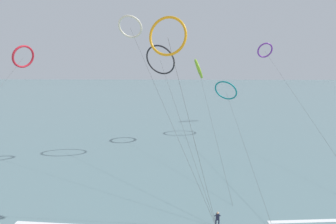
{
  "coord_description": "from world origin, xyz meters",
  "views": [
    {
      "loc": [
        1.11,
        -16.24,
        15.79
      ],
      "look_at": [
        0.0,
        20.3,
        8.72
      ],
      "focal_mm": 28.72,
      "sensor_mm": 36.0,
      "label": 1
    }
  ],
  "objects_px": {
    "kite_crimson": "(23,57)",
    "kite_ivory": "(130,27)",
    "kite_teal": "(226,91)",
    "kite_lime": "(199,69)",
    "kite_charcoal": "(160,60)",
    "kite_violet": "(265,50)",
    "kite_amber": "(168,36)",
    "surfer_emerald": "(217,221)"
  },
  "relations": [
    {
      "from": "kite_crimson",
      "to": "kite_amber",
      "type": "distance_m",
      "value": 36.55
    },
    {
      "from": "kite_lime",
      "to": "kite_amber",
      "type": "relative_size",
      "value": 1.4
    },
    {
      "from": "kite_crimson",
      "to": "kite_ivory",
      "type": "bearing_deg",
      "value": 97.97
    },
    {
      "from": "kite_ivory",
      "to": "kite_teal",
      "type": "distance_m",
      "value": 25.94
    },
    {
      "from": "surfer_emerald",
      "to": "kite_teal",
      "type": "height_order",
      "value": "kite_teal"
    },
    {
      "from": "surfer_emerald",
      "to": "kite_teal",
      "type": "bearing_deg",
      "value": 78.27
    },
    {
      "from": "surfer_emerald",
      "to": "kite_crimson",
      "type": "distance_m",
      "value": 45.21
    },
    {
      "from": "kite_ivory",
      "to": "kite_teal",
      "type": "relative_size",
      "value": 0.58
    },
    {
      "from": "kite_lime",
      "to": "kite_charcoal",
      "type": "bearing_deg",
      "value": 136.32
    },
    {
      "from": "kite_ivory",
      "to": "kite_teal",
      "type": "xyz_separation_m",
      "value": [
        17.82,
        14.98,
        -11.45
      ]
    },
    {
      "from": "surfer_emerald",
      "to": "kite_amber",
      "type": "distance_m",
      "value": 18.2
    },
    {
      "from": "kite_charcoal",
      "to": "kite_ivory",
      "type": "xyz_separation_m",
      "value": [
        -4.46,
        -2.58,
        5.01
      ]
    },
    {
      "from": "kite_crimson",
      "to": "kite_violet",
      "type": "bearing_deg",
      "value": 138.62
    },
    {
      "from": "kite_lime",
      "to": "kite_ivory",
      "type": "bearing_deg",
      "value": 130.75
    },
    {
      "from": "kite_ivory",
      "to": "kite_teal",
      "type": "bearing_deg",
      "value": -130.08
    },
    {
      "from": "kite_violet",
      "to": "kite_amber",
      "type": "xyz_separation_m",
      "value": [
        -23.38,
        -44.04,
        -0.2
      ]
    },
    {
      "from": "kite_crimson",
      "to": "kite_violet",
      "type": "height_order",
      "value": "kite_violet"
    },
    {
      "from": "surfer_emerald",
      "to": "kite_charcoal",
      "type": "distance_m",
      "value": 27.73
    },
    {
      "from": "kite_crimson",
      "to": "kite_ivory",
      "type": "relative_size",
      "value": 1.29
    },
    {
      "from": "kite_ivory",
      "to": "kite_teal",
      "type": "height_order",
      "value": "kite_ivory"
    },
    {
      "from": "kite_lime",
      "to": "kite_charcoal",
      "type": "distance_m",
      "value": 10.33
    },
    {
      "from": "surfer_emerald",
      "to": "kite_violet",
      "type": "distance_m",
      "value": 53.91
    },
    {
      "from": "kite_charcoal",
      "to": "kite_ivory",
      "type": "bearing_deg",
      "value": 57.14
    },
    {
      "from": "kite_lime",
      "to": "kite_ivory",
      "type": "relative_size",
      "value": 1.24
    },
    {
      "from": "kite_amber",
      "to": "kite_teal",
      "type": "xyz_separation_m",
      "value": [
        11.51,
        31.3,
        -8.67
      ]
    },
    {
      "from": "kite_crimson",
      "to": "kite_amber",
      "type": "relative_size",
      "value": 1.45
    },
    {
      "from": "kite_lime",
      "to": "kite_teal",
      "type": "xyz_separation_m",
      "value": [
        6.35,
        4.99,
        -4.77
      ]
    },
    {
      "from": "kite_amber",
      "to": "surfer_emerald",
      "type": "bearing_deg",
      "value": -19.15
    },
    {
      "from": "kite_lime",
      "to": "kite_crimson",
      "type": "bearing_deg",
      "value": 94.21
    },
    {
      "from": "kite_crimson",
      "to": "kite_charcoal",
      "type": "bearing_deg",
      "value": 106.44
    },
    {
      "from": "kite_crimson",
      "to": "kite_teal",
      "type": "bearing_deg",
      "value": 127.88
    },
    {
      "from": "surfer_emerald",
      "to": "kite_charcoal",
      "type": "bearing_deg",
      "value": 105.73
    },
    {
      "from": "surfer_emerald",
      "to": "kite_violet",
      "type": "relative_size",
      "value": 0.04
    },
    {
      "from": "surfer_emerald",
      "to": "kite_amber",
      "type": "bearing_deg",
      "value": 143.28
    },
    {
      "from": "kite_teal",
      "to": "kite_crimson",
      "type": "bearing_deg",
      "value": 45.57
    },
    {
      "from": "kite_teal",
      "to": "kite_charcoal",
      "type": "bearing_deg",
      "value": 77.51
    },
    {
      "from": "kite_violet",
      "to": "kite_charcoal",
      "type": "bearing_deg",
      "value": 37.62
    },
    {
      "from": "kite_lime",
      "to": "kite_violet",
      "type": "xyz_separation_m",
      "value": [
        18.22,
        17.73,
        4.09
      ]
    },
    {
      "from": "surfer_emerald",
      "to": "kite_violet",
      "type": "bearing_deg",
      "value": 67.85
    },
    {
      "from": "kite_ivory",
      "to": "kite_violet",
      "type": "bearing_deg",
      "value": -127.09
    },
    {
      "from": "kite_teal",
      "to": "kite_ivory",
      "type": "bearing_deg",
      "value": 74.68
    },
    {
      "from": "kite_crimson",
      "to": "kite_amber",
      "type": "bearing_deg",
      "value": 76.47
    }
  ]
}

